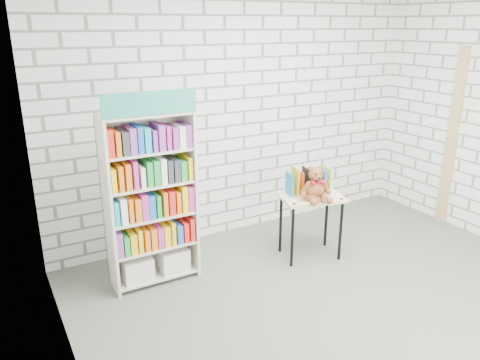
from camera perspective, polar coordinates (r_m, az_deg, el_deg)
ground at (r=4.28m, az=14.42°, el=-15.09°), size 4.50×4.50×0.00m
room_shell at (r=3.63m, az=16.68°, el=9.11°), size 4.52×4.02×2.81m
bookshelf at (r=4.31m, az=-10.84°, el=-2.22°), size 0.81×0.31×1.81m
display_table at (r=4.83m, az=8.68°, el=-2.98°), size 0.71×0.57×0.67m
table_books at (r=4.84m, az=8.33°, el=-0.10°), size 0.47×0.29×0.26m
teddy_bear at (r=4.67m, az=9.23°, el=-0.76°), size 0.31×0.31×0.35m
door_trim at (r=6.06m, az=24.45°, el=4.66°), size 0.05×0.12×2.10m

